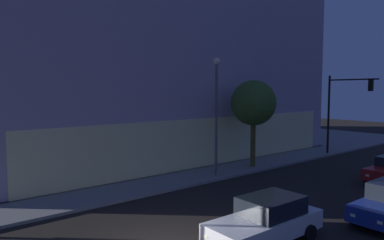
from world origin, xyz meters
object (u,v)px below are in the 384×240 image
Objects in this scene: modern_building at (114,58)px; traffic_light_far_corner at (343,102)px; car_white at (266,220)px; street_lamp_sidewalk at (216,101)px; sidewalk_tree at (253,103)px.

traffic_light_far_corner is (11.50, -18.61, -4.38)m from modern_building.
traffic_light_far_corner is 1.42× the size of car_white.
car_white is (-5.36, -8.39, -4.06)m from street_lamp_sidewalk.
car_white is at bearing -105.43° from modern_building.
street_lamp_sidewalk is at bearing 173.49° from traffic_light_far_corner.
sidewalk_tree is (2.16, -16.88, -4.32)m from modern_building.
car_white is at bearing -159.62° from traffic_light_far_corner.
modern_building is 27.68m from car_white.
modern_building is 17.67m from street_lamp_sidewalk.
car_white is (-9.20, -8.61, -3.85)m from sidewalk_tree.
traffic_light_far_corner is 9.49m from sidewalk_tree.
street_lamp_sidewalk is (-1.67, -17.11, -4.10)m from modern_building.
modern_building is 4.47× the size of traffic_light_far_corner.
street_lamp_sidewalk is 3.85m from sidewalk_tree.
traffic_light_far_corner is 1.09× the size of sidewalk_tree.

